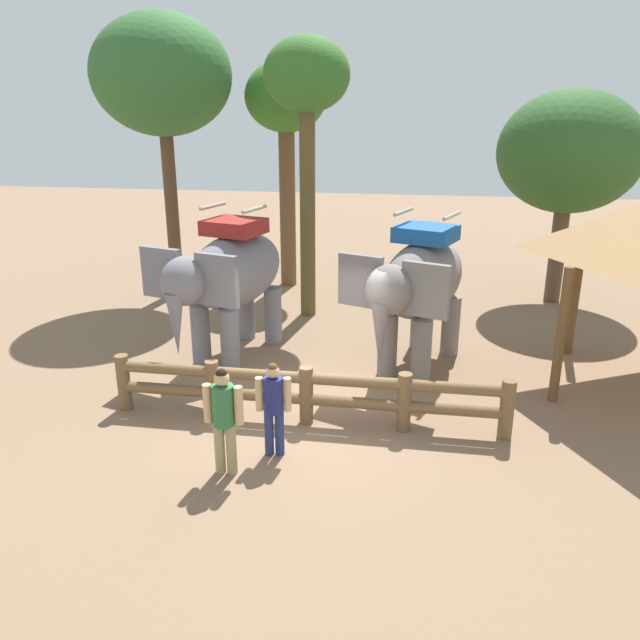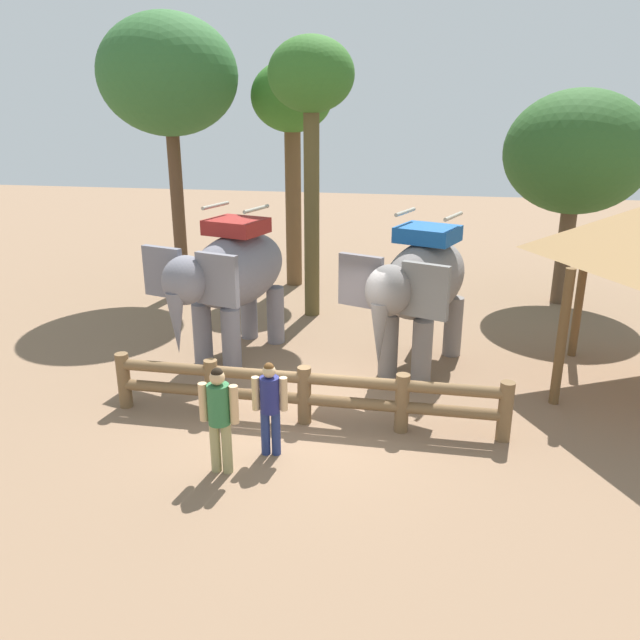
% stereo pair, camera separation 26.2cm
% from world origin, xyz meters
% --- Properties ---
extents(ground_plane, '(60.00, 60.00, 0.00)m').
position_xyz_m(ground_plane, '(0.00, 0.00, 0.00)').
color(ground_plane, '#81644B').
extents(log_fence, '(6.99, 0.25, 1.05)m').
position_xyz_m(log_fence, '(0.00, -0.08, 0.61)').
color(log_fence, brown).
rests_on(log_fence, ground).
extents(elephant_near_left, '(2.60, 3.95, 3.31)m').
position_xyz_m(elephant_near_left, '(-2.15, 2.67, 1.86)').
color(elephant_near_left, slate).
rests_on(elephant_near_left, ground).
extents(elephant_center, '(2.77, 3.91, 3.28)m').
position_xyz_m(elephant_center, '(1.84, 2.68, 1.84)').
color(elephant_center, slate).
rests_on(elephant_center, ground).
extents(tourist_woman_in_black, '(0.61, 0.33, 1.71)m').
position_xyz_m(tourist_woman_in_black, '(-0.91, -1.84, 0.99)').
color(tourist_woman_in_black, '#99915F').
rests_on(tourist_woman_in_black, ground).
extents(tourist_man_in_blue, '(0.55, 0.34, 1.58)m').
position_xyz_m(tourist_man_in_blue, '(-0.31, -1.22, 0.91)').
color(tourist_man_in_blue, navy).
rests_on(tourist_man_in_blue, ground).
extents(tree_far_left, '(3.73, 3.73, 7.64)m').
position_xyz_m(tree_far_left, '(-5.22, 7.24, 6.00)').
color(tree_far_left, brown).
rests_on(tree_far_left, ground).
extents(tree_back_center, '(2.07, 2.07, 6.86)m').
position_xyz_m(tree_back_center, '(-1.04, 5.86, 5.66)').
color(tree_back_center, brown).
rests_on(tree_back_center, ground).
extents(tree_far_right, '(3.78, 3.78, 5.73)m').
position_xyz_m(tree_far_right, '(5.61, 8.18, 4.09)').
color(tree_far_right, brown).
rests_on(tree_far_right, ground).
extents(tree_deep_back, '(2.34, 2.34, 6.52)m').
position_xyz_m(tree_deep_back, '(-2.16, 8.70, 5.24)').
color(tree_deep_back, brown).
rests_on(tree_deep_back, ground).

